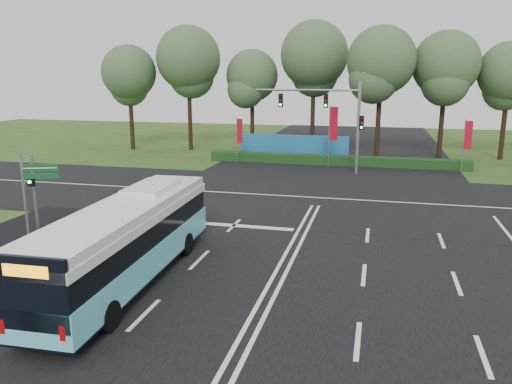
% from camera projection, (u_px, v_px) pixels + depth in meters
% --- Properties ---
extents(ground, '(120.00, 120.00, 0.00)m').
position_uv_depth(ground, '(278.00, 268.00, 19.63)').
color(ground, '#2A4A18').
rests_on(ground, ground).
extents(road_main, '(20.00, 120.00, 0.04)m').
position_uv_depth(road_main, '(278.00, 268.00, 19.63)').
color(road_main, black).
rests_on(road_main, ground).
extents(road_cross, '(120.00, 14.00, 0.05)m').
position_uv_depth(road_cross, '(316.00, 198.00, 30.98)').
color(road_cross, black).
rests_on(road_cross, ground).
extents(kerb_strip, '(0.25, 18.00, 0.12)m').
position_uv_depth(kerb_strip, '(5.00, 271.00, 19.15)').
color(kerb_strip, gray).
rests_on(kerb_strip, ground).
extents(city_bus, '(2.68, 11.16, 3.18)m').
position_uv_depth(city_bus, '(128.00, 241.00, 17.93)').
color(city_bus, '#5EC9DB').
rests_on(city_bus, ground).
extents(pedestrian_signal, '(0.36, 0.44, 3.88)m').
position_uv_depth(pedestrian_signal, '(34.00, 192.00, 23.17)').
color(pedestrian_signal, gray).
rests_on(pedestrian_signal, ground).
extents(street_sign, '(1.54, 0.63, 4.16)m').
position_uv_depth(street_sign, '(32.00, 186.00, 22.12)').
color(street_sign, gray).
rests_on(street_sign, ground).
extents(banner_flag_left, '(0.57, 0.21, 3.98)m').
position_uv_depth(banner_flag_left, '(239.00, 134.00, 42.96)').
color(banner_flag_left, gray).
rests_on(banner_flag_left, ground).
extents(banner_flag_mid, '(0.73, 0.28, 5.14)m').
position_uv_depth(banner_flag_mid, '(332.00, 128.00, 40.78)').
color(banner_flag_mid, gray).
rests_on(banner_flag_mid, ground).
extents(banner_flag_right, '(0.62, 0.09, 4.17)m').
position_uv_depth(banner_flag_right, '(467.00, 138.00, 38.74)').
color(banner_flag_right, gray).
rests_on(banner_flag_right, ground).
extents(traffic_light_gantry, '(8.41, 0.28, 7.00)m').
position_uv_depth(traffic_light_gantry, '(335.00, 113.00, 37.94)').
color(traffic_light_gantry, gray).
rests_on(traffic_light_gantry, ground).
extents(hedge, '(22.00, 1.20, 0.80)m').
position_uv_depth(hedge, '(335.00, 160.00, 42.73)').
color(hedge, '#163412').
rests_on(hedge, ground).
extents(blue_hoarding, '(10.00, 0.30, 2.20)m').
position_uv_depth(blue_hoarding, '(294.00, 147.00, 45.87)').
color(blue_hoarding, '#1D6DA0').
rests_on(blue_hoarding, ground).
extents(eucalyptus_row, '(52.97, 9.67, 12.86)m').
position_uv_depth(eucalyptus_row, '(367.00, 64.00, 46.25)').
color(eucalyptus_row, black).
rests_on(eucalyptus_row, ground).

